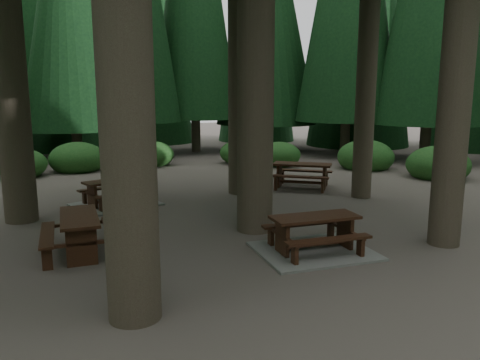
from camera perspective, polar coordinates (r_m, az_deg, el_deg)
name	(u,v)px	position (r m, az deg, el deg)	size (l,w,h in m)	color
ground	(227,236)	(10.73, -1.54, -6.89)	(80.00, 80.00, 0.00)	#564E46
picnic_table_a	(314,240)	(9.74, 9.04, -7.23)	(2.49, 2.14, 0.77)	gray
picnic_table_b	(80,228)	(10.01, -18.96, -5.59)	(1.63, 1.96, 0.80)	black
picnic_table_c	(116,197)	(14.08, -14.93, -1.98)	(2.60, 2.33, 0.75)	gray
picnic_table_d	(302,172)	(16.22, 7.55, 1.02)	(2.51, 2.48, 0.85)	black
shrub_ring	(241,209)	(11.56, 0.13, -3.55)	(23.86, 24.64, 1.49)	#1D571E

